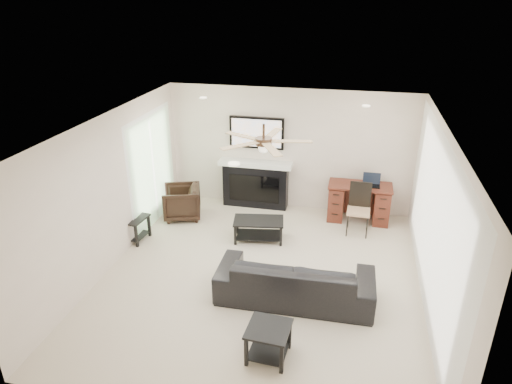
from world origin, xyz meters
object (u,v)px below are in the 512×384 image
armchair (182,202)px  sofa (295,279)px  desk (359,203)px  coffee_table (259,230)px  fireplace_unit (255,164)px

armchair → sofa: bearing=32.1°
sofa → desk: bearing=-108.1°
coffee_table → fireplace_unit: fireplace_unit is taller
sofa → fireplace_unit: 3.31m
armchair → desk: bearing=82.4°
armchair → desk: size_ratio=0.59×
desk → fireplace_unit: bearing=174.9°
fireplace_unit → desk: (2.14, -0.19, -0.57)m
sofa → coffee_table: (-0.90, 1.60, -0.13)m
armchair → coffee_table: bearing=53.8°
coffee_table → desk: (1.76, 1.20, 0.18)m
armchair → coffee_table: (1.70, -0.55, -0.13)m
sofa → desk: size_ratio=1.88×
coffee_table → desk: 2.14m
armchair → fireplace_unit: bearing=104.2°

